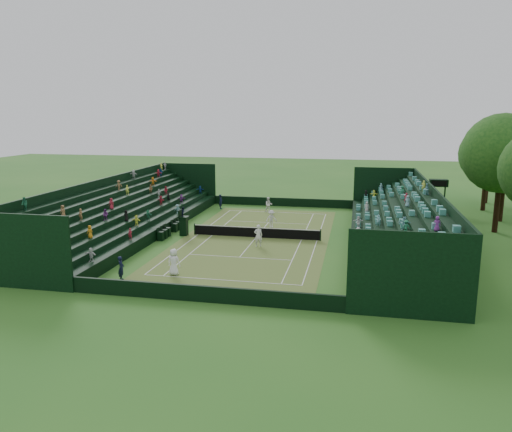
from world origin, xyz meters
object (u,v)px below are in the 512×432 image
object	(u,v)px
player_near_west	(174,262)
player_far_east	(271,219)
umpire_chair	(184,223)
tennis_net	(256,232)
player_near_east	(258,236)
player_far_west	(269,205)

from	to	relation	value
player_near_west	player_far_east	bearing A→B (deg)	-97.90
umpire_chair	player_near_west	world-z (taller)	umpire_chair
tennis_net	player_far_east	world-z (taller)	player_far_east
umpire_chair	player_near_west	xyz separation A→B (m)	(3.20, -11.00, -0.20)
player_far_east	tennis_net	bearing A→B (deg)	-124.13
player_near_east	player_far_west	world-z (taller)	player_near_east
player_far_east	player_far_west	bearing A→B (deg)	76.25
tennis_net	umpire_chair	distance (m)	6.71
player_near_west	player_far_east	size ratio (longest dim) A/B	1.10
tennis_net	player_near_east	world-z (taller)	player_near_east
player_near_west	tennis_net	bearing A→B (deg)	-100.21
umpire_chair	player_near_east	world-z (taller)	umpire_chair
player_far_west	player_far_east	distance (m)	7.68
tennis_net	player_far_west	bearing A→B (deg)	94.66
player_near_east	player_far_west	xyz separation A→B (m)	(-1.77, 14.89, -0.10)
tennis_net	player_near_west	xyz separation A→B (m)	(-3.47, -11.47, 0.41)
player_near_east	player_far_east	bearing A→B (deg)	-105.81
player_near_east	player_far_east	size ratio (longest dim) A/B	1.12
umpire_chair	player_far_east	world-z (taller)	umpire_chair
tennis_net	player_far_east	size ratio (longest dim) A/B	6.87
tennis_net	player_near_east	size ratio (longest dim) A/B	6.12
umpire_chair	player_near_west	bearing A→B (deg)	-73.78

